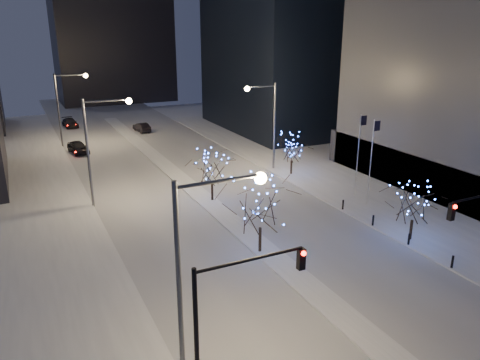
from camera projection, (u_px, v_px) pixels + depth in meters
ground at (376, 345)px, 24.61m from camera, size 160.00×160.00×0.00m
road at (170, 170)px, 54.47m from camera, size 20.00×130.00×0.02m
median at (185, 182)px, 50.18m from camera, size 2.00×80.00×0.15m
east_sidewalk at (356, 189)px, 47.89m from camera, size 10.00×90.00×0.15m
west_sidewalk at (55, 244)px, 35.82m from camera, size 8.00×90.00×0.15m
horizon_block at (109, 1)px, 99.01m from camera, size 24.00×14.00×42.00m
street_lamp_w_near at (201, 253)px, 20.55m from camera, size 4.40×0.56×10.00m
street_lamp_w_mid at (99, 137)px, 41.88m from camera, size 4.40×0.56×10.00m
street_lamp_w_far at (65, 100)px, 63.22m from camera, size 4.40×0.56×10.00m
street_lamp_east at (268, 115)px, 52.38m from camera, size 3.90×0.56×10.00m
traffic_signal_west at (231, 308)px, 19.59m from camera, size 5.26×0.43×7.00m
flagpoles at (365, 153)px, 43.38m from camera, size 1.35×2.60×8.00m
bollards at (390, 229)px, 37.20m from camera, size 0.16×12.16×0.90m
car_near at (78, 147)px, 61.44m from camera, size 2.67×4.96×1.60m
car_mid at (142, 127)px, 74.01m from camera, size 2.00×4.46×1.42m
car_far at (70, 123)px, 77.34m from camera, size 2.39×5.03×1.42m
holiday_tree_median_near at (261, 205)px, 33.45m from camera, size 6.21×6.21×5.82m
holiday_tree_median_far at (212, 167)px, 43.77m from camera, size 5.15×5.15×5.04m
holiday_tree_plaza_near at (414, 203)px, 35.60m from camera, size 4.54×4.54×4.74m
holiday_tree_plaza_far at (292, 149)px, 51.73m from camera, size 4.66×4.66×4.50m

